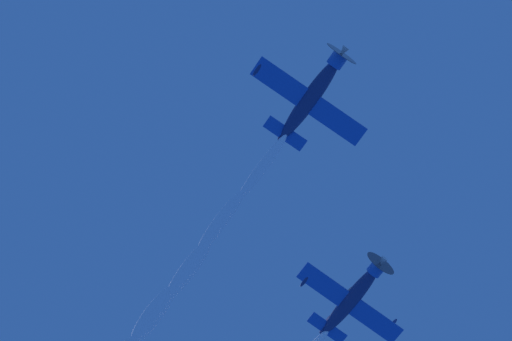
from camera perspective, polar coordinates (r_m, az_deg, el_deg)
airplane_lead at (r=63.63m, az=3.94°, el=5.25°), size 10.04×9.00×3.05m
airplane_left_wingman at (r=70.33m, az=6.76°, el=-8.75°), size 9.93×9.00×3.21m
smoke_trail_lead at (r=73.03m, az=-8.07°, el=-11.25°), size 8.22×34.31×2.57m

